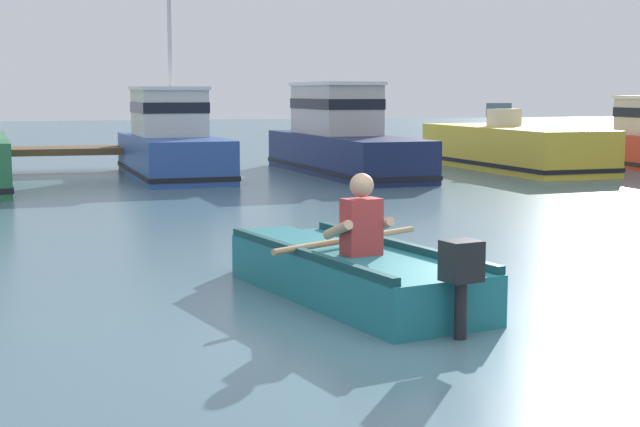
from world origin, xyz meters
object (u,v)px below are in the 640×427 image
at_px(rowboat_with_person, 349,271).
at_px(moored_boat_navy, 342,140).
at_px(moored_boat_yellow, 512,149).
at_px(moored_boat_blue, 172,143).

distance_m(rowboat_with_person, moored_boat_navy, 13.72).
bearing_deg(moored_boat_yellow, moored_boat_blue, 179.06).
height_order(moored_boat_blue, moored_boat_yellow, moored_boat_blue).
relative_size(moored_boat_blue, moored_boat_navy, 0.78).
xyz_separation_m(moored_boat_navy, moored_boat_yellow, (4.46, 0.01, -0.28)).
relative_size(moored_boat_blue, moored_boat_yellow, 0.84).
relative_size(rowboat_with_person, moored_boat_yellow, 0.59).
height_order(rowboat_with_person, moored_boat_blue, moored_boat_blue).
distance_m(moored_boat_navy, moored_boat_yellow, 4.47).
height_order(rowboat_with_person, moored_boat_yellow, moored_boat_yellow).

